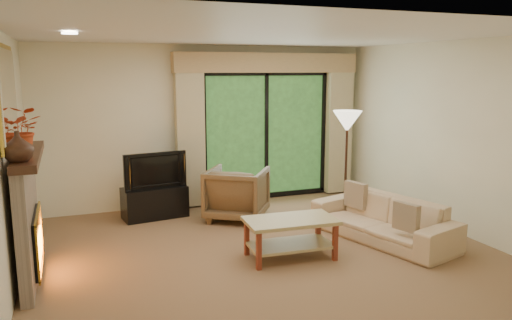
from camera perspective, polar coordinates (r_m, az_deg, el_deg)
name	(u,v)px	position (r m, az deg, el deg)	size (l,w,h in m)	color
floor	(265,252)	(6.23, 1.00, -10.47)	(5.50, 5.50, 0.00)	#866344
ceiling	(265,35)	(5.84, 1.08, 14.12)	(5.50, 5.50, 0.00)	silver
wall_back	(209,126)	(8.25, -5.45, 3.92)	(5.00, 5.00, 0.00)	#EEE6C4
wall_front	(394,197)	(3.74, 15.46, -4.15)	(5.00, 5.00, 0.00)	#EEE6C4
wall_left	(8,163)	(5.52, -26.53, -0.29)	(5.00, 5.00, 0.00)	#EEE6C4
wall_right	(450,137)	(7.37, 21.32, 2.50)	(5.00, 5.00, 0.00)	#EEE6C4
fireplace	(27,216)	(5.83, -24.68, -5.83)	(0.24, 1.70, 1.37)	gray
mirror	(8,96)	(5.64, -26.51, 6.59)	(0.07, 1.45, 1.02)	gold
sliding_door	(266,135)	(8.55, 1.15, 2.83)	(2.26, 0.10, 2.16)	black
curtain_left	(190,134)	(8.03, -7.54, 2.98)	(0.45, 0.18, 2.35)	tan
curtain_right	(338,127)	(9.03, 9.40, 3.73)	(0.45, 0.18, 2.35)	tan
cornice	(268,63)	(8.39, 1.41, 11.04)	(3.20, 0.24, 0.32)	tan
media_console	(155,202)	(7.71, -11.49, -4.76)	(0.94, 0.42, 0.47)	black
tv	(154,169)	(7.59, -11.62, -1.06)	(0.94, 0.12, 0.54)	black
armchair	(237,193)	(7.45, -2.19, -3.84)	(0.83, 0.86, 0.78)	brown
sofa	(383,219)	(6.77, 14.27, -6.57)	(1.94, 0.76, 0.57)	tan
pillow_near	(406,217)	(6.25, 16.80, -6.25)	(0.09, 0.34, 0.34)	brown
pillow_far	(356,195)	(7.13, 11.33, -3.93)	(0.09, 0.36, 0.36)	brown
coffee_table	(290,238)	(5.99, 3.94, -8.92)	(1.07, 0.59, 0.48)	tan
floor_lamp	(346,164)	(7.61, 10.23, -0.50)	(0.43, 0.43, 1.61)	beige
vase	(18,147)	(5.08, -25.57, 1.40)	(0.27, 0.27, 0.29)	#382015
branches	(22,130)	(5.60, -25.22, 3.15)	(0.43, 0.37, 0.48)	#BB3F1C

